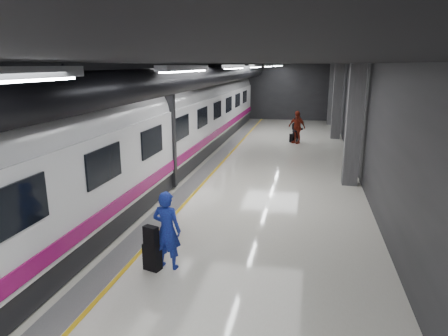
# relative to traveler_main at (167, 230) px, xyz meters

# --- Properties ---
(ground) EXTENTS (40.00, 40.00, 0.00)m
(ground) POSITION_rel_traveler_main_xyz_m (0.04, 5.62, -0.90)
(ground) COLOR silver
(ground) RESTS_ON ground
(platform_hall) EXTENTS (10.02, 40.02, 4.51)m
(platform_hall) POSITION_rel_traveler_main_xyz_m (-0.25, 6.57, 2.63)
(platform_hall) COLOR black
(platform_hall) RESTS_ON ground
(train) EXTENTS (3.05, 38.00, 4.05)m
(train) POSITION_rel_traveler_main_xyz_m (-3.21, 5.61, 1.17)
(train) COLOR black
(train) RESTS_ON ground
(traveler_main) EXTENTS (0.71, 0.51, 1.81)m
(traveler_main) POSITION_rel_traveler_main_xyz_m (0.00, 0.00, 0.00)
(traveler_main) COLOR #1742B2
(traveler_main) RESTS_ON ground
(suitcase_main) EXTENTS (0.43, 0.33, 0.61)m
(suitcase_main) POSITION_rel_traveler_main_xyz_m (-0.31, -0.17, -0.60)
(suitcase_main) COLOR black
(suitcase_main) RESTS_ON ground
(shoulder_bag) EXTENTS (0.36, 0.27, 0.43)m
(shoulder_bag) POSITION_rel_traveler_main_xyz_m (-0.30, -0.20, -0.07)
(shoulder_bag) COLOR black
(shoulder_bag) RESTS_ON suitcase_main
(traveler_far_a) EXTENTS (0.83, 0.69, 1.54)m
(traveler_far_a) POSITION_rel_traveler_main_xyz_m (2.30, 15.52, -0.13)
(traveler_far_a) COLOR black
(traveler_far_a) RESTS_ON ground
(traveler_far_b) EXTENTS (1.18, 0.98, 1.88)m
(traveler_far_b) POSITION_rel_traveler_main_xyz_m (2.30, 15.48, 0.04)
(traveler_far_b) COLOR maroon
(traveler_far_b) RESTS_ON ground
(suitcase_far) EXTENTS (0.37, 0.28, 0.49)m
(suitcase_far) POSITION_rel_traveler_main_xyz_m (2.05, 15.78, -0.66)
(suitcase_far) COLOR black
(suitcase_far) RESTS_ON ground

